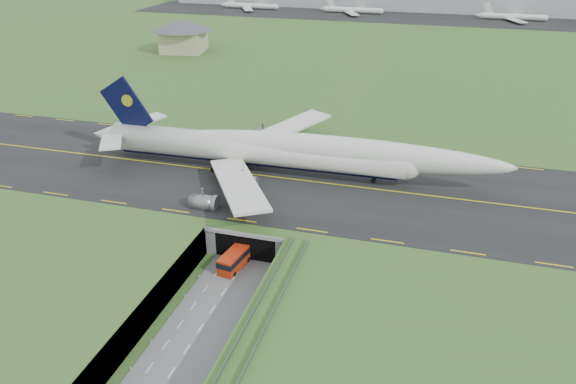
% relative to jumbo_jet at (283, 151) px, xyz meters
% --- Properties ---
extents(ground, '(900.00, 900.00, 0.00)m').
position_rel_jumbo_jet_xyz_m(ground, '(0.72, -35.71, -11.57)').
color(ground, '#376327').
rests_on(ground, ground).
extents(airfield_deck, '(800.00, 800.00, 6.00)m').
position_rel_jumbo_jet_xyz_m(airfield_deck, '(0.72, -35.71, -8.57)').
color(airfield_deck, gray).
rests_on(airfield_deck, ground).
extents(trench_road, '(12.00, 75.00, 0.20)m').
position_rel_jumbo_jet_xyz_m(trench_road, '(0.72, -43.21, -11.47)').
color(trench_road, slate).
rests_on(trench_road, ground).
extents(taxiway, '(800.00, 44.00, 0.18)m').
position_rel_jumbo_jet_xyz_m(taxiway, '(0.72, -2.71, -5.48)').
color(taxiway, black).
rests_on(taxiway, airfield_deck).
extents(tunnel_portal, '(17.00, 22.30, 6.00)m').
position_rel_jumbo_jet_xyz_m(tunnel_portal, '(0.72, -19.00, -8.24)').
color(tunnel_portal, gray).
rests_on(tunnel_portal, ground).
extents(guideway, '(3.00, 53.00, 7.05)m').
position_rel_jumbo_jet_xyz_m(guideway, '(11.72, -54.82, -6.25)').
color(guideway, '#A8A8A3').
rests_on(guideway, ground).
extents(jumbo_jet, '(98.11, 62.52, 20.68)m').
position_rel_jumbo_jet_xyz_m(jumbo_jet, '(0.00, 0.00, 0.00)').
color(jumbo_jet, silver).
rests_on(jumbo_jet, ground).
extents(shuttle_tram, '(4.21, 8.46, 3.29)m').
position_rel_jumbo_jet_xyz_m(shuttle_tram, '(-0.29, -30.79, -9.77)').
color(shuttle_tram, red).
rests_on(shuttle_tram, ground).
extents(service_building, '(28.89, 28.89, 13.77)m').
position_rel_jumbo_jet_xyz_m(service_building, '(-78.33, 112.66, 2.59)').
color(service_building, tan).
rests_on(service_building, ground).
extents(distant_hills, '(700.00, 91.00, 60.00)m').
position_rel_jumbo_jet_xyz_m(distant_hills, '(65.10, 394.29, -15.57)').
color(distant_hills, slate).
rests_on(distant_hills, ground).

